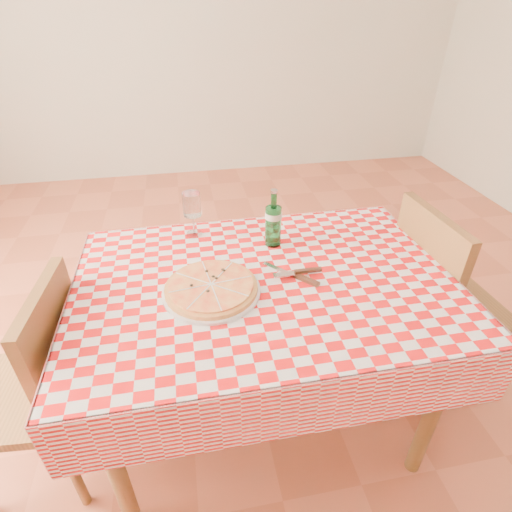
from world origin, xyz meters
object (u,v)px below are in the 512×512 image
(dining_table, at_px, (265,301))
(chair_far, at_px, (39,380))
(pizza_plate, at_px, (211,287))
(wine_glass, at_px, (193,214))
(chair_near, at_px, (437,294))
(water_bottle, at_px, (273,218))

(dining_table, bearing_deg, chair_far, -175.23)
(chair_far, bearing_deg, pizza_plate, -172.12)
(pizza_plate, bearing_deg, wine_glass, 94.81)
(chair_near, xyz_separation_m, pizza_plate, (-0.95, -0.11, 0.26))
(chair_near, relative_size, pizza_plate, 2.81)
(dining_table, distance_m, wine_glass, 0.46)
(chair_near, relative_size, water_bottle, 3.96)
(pizza_plate, bearing_deg, chair_near, 6.60)
(wine_glass, bearing_deg, chair_near, -16.03)
(pizza_plate, bearing_deg, dining_table, 11.15)
(chair_far, bearing_deg, wine_glass, -138.38)
(pizza_plate, height_order, water_bottle, water_bottle)
(dining_table, xyz_separation_m, chair_near, (0.76, 0.07, -0.14))
(chair_far, xyz_separation_m, wine_glass, (0.57, 0.42, 0.36))
(chair_near, bearing_deg, chair_far, -177.78)
(chair_far, distance_m, pizza_plate, 0.67)
(chair_near, height_order, pizza_plate, chair_near)
(chair_near, relative_size, chair_far, 1.06)
(chair_near, xyz_separation_m, chair_far, (-1.55, -0.14, -0.03))
(chair_far, xyz_separation_m, pizza_plate, (0.60, 0.03, 0.29))
(water_bottle, height_order, wine_glass, water_bottle)
(dining_table, bearing_deg, wine_glass, 121.83)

